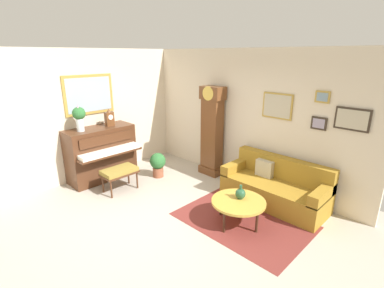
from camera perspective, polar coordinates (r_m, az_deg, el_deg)
The scene contains 13 objects.
ground_plane at distance 5.01m, azimuth -6.81°, elevation -15.54°, with size 6.40×6.00×0.10m, color #B2A899.
wall_left at distance 6.59m, azimuth -21.60°, elevation 5.27°, with size 0.13×4.90×2.80m.
wall_back at distance 6.10m, azimuth 10.72°, elevation 5.24°, with size 5.30×0.13×2.80m.
area_rug at distance 5.03m, azimuth 10.23°, elevation -14.83°, with size 2.10×1.50×0.01m, color maroon.
piano at distance 6.56m, azimuth -17.69°, elevation -1.77°, with size 0.87×1.44×1.17m.
piano_bench at distance 5.94m, azimuth -14.36°, elevation -5.47°, with size 0.42×0.70×0.48m.
grandfather_clock at distance 6.42m, azimuth 4.01°, elevation 2.09°, with size 0.52×0.34×2.03m.
couch at distance 5.57m, azimuth 16.33°, elevation -8.31°, with size 1.90×0.80×0.84m.
coffee_table at distance 4.76m, azimuth 9.32°, elevation -11.47°, with size 0.88×0.88×0.42m.
mantel_clock at distance 6.48m, azimuth -16.26°, elevation 5.03°, with size 0.13×0.18×0.38m.
flower_vase at distance 6.17m, azimuth -21.72°, elevation 5.23°, with size 0.26×0.26×0.58m.
green_jug at distance 4.78m, azimuth 9.71°, elevation -9.78°, with size 0.17×0.17×0.24m.
potted_plant at distance 6.48m, azimuth -6.88°, elevation -3.86°, with size 0.36×0.36×0.56m.
Camera 1 is at (3.34, -2.55, 2.68)m, focal length 26.56 mm.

